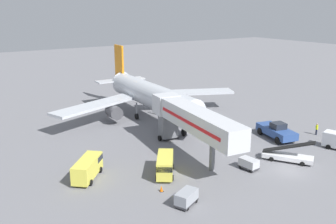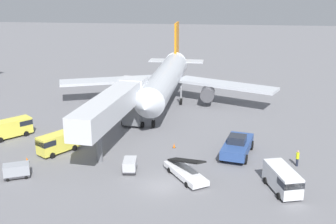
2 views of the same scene
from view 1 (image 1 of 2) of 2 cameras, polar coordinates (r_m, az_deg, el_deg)
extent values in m
plane|color=slate|center=(48.34, 18.14, -8.56)|extent=(300.00, 300.00, 0.00)
cylinder|color=silver|center=(64.94, -2.39, 2.51)|extent=(5.33, 26.04, 4.22)
cone|color=silver|center=(53.09, 5.10, -0.60)|extent=(4.26, 3.24, 4.13)
cone|color=silver|center=(78.40, -7.77, 4.94)|extent=(4.21, 4.94, 4.00)
cube|color=orange|center=(76.68, -7.52, 7.66)|extent=(0.52, 3.76, 6.74)
cube|color=silver|center=(78.00, -5.62, 5.11)|extent=(5.17, 2.94, 0.24)
cube|color=silver|center=(76.03, -9.07, 4.70)|extent=(5.17, 2.94, 0.24)
cube|color=silver|center=(72.04, 3.40, 3.06)|extent=(16.67, 10.29, 0.44)
cube|color=silver|center=(63.56, -11.04, 1.04)|extent=(16.91, 9.08, 0.44)
cylinder|color=#4C4C51|center=(70.07, 1.91, 1.55)|extent=(2.32, 2.96, 2.20)
cylinder|color=#4C4C51|center=(64.02, -8.31, 0.00)|extent=(2.32, 2.96, 2.20)
cylinder|color=gray|center=(57.27, 2.47, -1.97)|extent=(0.28, 0.28, 2.53)
cylinder|color=black|center=(57.67, 2.46, -3.16)|extent=(0.40, 1.11, 1.10)
cylinder|color=gray|center=(68.02, -1.20, 0.94)|extent=(0.28, 0.28, 2.53)
cylinder|color=black|center=(68.36, -1.19, -0.09)|extent=(0.40, 1.11, 1.10)
cylinder|color=gray|center=(65.84, -4.86, 0.38)|extent=(0.28, 0.28, 2.53)
cylinder|color=black|center=(66.19, -4.84, -0.68)|extent=(0.40, 1.11, 1.10)
cube|color=silver|center=(47.31, 4.68, -1.33)|extent=(5.19, 17.67, 2.70)
cube|color=red|center=(46.58, 3.07, -1.58)|extent=(1.90, 14.52, 0.44)
cube|color=silver|center=(55.20, -0.24, 1.24)|extent=(3.78, 3.22, 2.84)
cube|color=#232833|center=(56.27, -0.81, 1.78)|extent=(3.30, 0.66, 0.90)
cube|color=slate|center=(55.57, 0.04, -2.07)|extent=(2.76, 2.11, 3.65)
cylinder|color=black|center=(55.59, -1.29, -4.06)|extent=(0.40, 0.83, 0.80)
cylinder|color=black|center=(56.77, 1.33, -3.63)|extent=(0.40, 0.83, 0.80)
cylinder|color=slate|center=(45.66, 6.82, -6.54)|extent=(0.70, 0.70, 4.05)
cube|color=#2D4C8E|center=(58.84, 16.32, -2.86)|extent=(4.24, 7.35, 1.10)
cube|color=#232833|center=(58.28, 16.60, -2.03)|extent=(2.30, 2.19, 0.90)
cylinder|color=black|center=(58.15, 18.64, -3.85)|extent=(0.63, 1.16, 1.10)
cylinder|color=black|center=(56.57, 16.54, -4.22)|extent=(0.63, 1.16, 1.10)
cylinder|color=black|center=(61.47, 16.04, -2.57)|extent=(0.63, 1.16, 1.10)
cylinder|color=black|center=(59.97, 13.99, -2.88)|extent=(0.63, 1.16, 1.10)
cube|color=white|center=(50.92, 17.91, -6.58)|extent=(5.09, 6.37, 0.55)
cube|color=black|center=(50.42, 18.05, -5.10)|extent=(4.38, 5.92, 2.21)
cylinder|color=black|center=(51.78, 20.10, -6.73)|extent=(0.51, 0.62, 0.60)
cylinder|color=black|center=(50.07, 19.94, -7.50)|extent=(0.51, 0.62, 0.60)
cylinder|color=black|center=(52.04, 15.92, -6.24)|extent=(0.51, 0.62, 0.60)
cylinder|color=black|center=(50.34, 15.61, -6.98)|extent=(0.51, 0.62, 0.60)
cube|color=#E5DB4C|center=(44.58, -12.28, -8.38)|extent=(5.12, 5.42, 2.05)
cube|color=#1E232D|center=(46.02, -11.50, -6.93)|extent=(2.63, 2.62, 0.66)
cylinder|color=black|center=(46.75, -12.55, -8.53)|extent=(0.71, 0.74, 0.68)
cylinder|color=black|center=(46.15, -10.39, -8.73)|extent=(0.71, 0.74, 0.68)
cylinder|color=black|center=(43.87, -14.14, -10.33)|extent=(0.71, 0.74, 0.68)
cylinder|color=black|center=(43.24, -11.84, -10.58)|extent=(0.71, 0.74, 0.68)
cube|color=#E5DB4C|center=(44.41, -0.45, -8.07)|extent=(4.42, 5.21, 2.08)
cube|color=#1E232D|center=(42.65, -0.54, -8.45)|extent=(2.46, 2.40, 0.66)
cylinder|color=black|center=(43.38, 0.65, -10.12)|extent=(0.66, 0.75, 0.68)
cylinder|color=black|center=(43.45, -1.71, -10.08)|extent=(0.66, 0.75, 0.68)
cylinder|color=black|center=(46.23, 0.73, -8.41)|extent=(0.66, 0.75, 0.68)
cylinder|color=black|center=(46.29, -1.47, -8.38)|extent=(0.66, 0.75, 0.68)
cylinder|color=black|center=(58.84, 24.01, -4.41)|extent=(0.53, 0.75, 0.68)
cylinder|color=black|center=(57.12, 23.45, -4.94)|extent=(0.53, 0.75, 0.68)
cube|color=#38383D|center=(47.32, 12.27, -8.27)|extent=(1.56, 2.42, 0.22)
cube|color=silver|center=(47.08, 12.32, -7.60)|extent=(1.56, 2.42, 0.98)
cylinder|color=black|center=(47.38, 11.02, -8.30)|extent=(0.15, 0.37, 0.36)
cylinder|color=black|center=(48.27, 12.00, -7.89)|extent=(0.15, 0.37, 0.36)
cylinder|color=black|center=(46.46, 12.54, -8.90)|extent=(0.15, 0.37, 0.36)
cylinder|color=black|center=(47.37, 13.51, -8.47)|extent=(0.15, 0.37, 0.36)
cube|color=#38383D|center=(38.63, 2.83, -13.72)|extent=(2.96, 2.38, 0.22)
cube|color=#999EA5|center=(38.30, 2.85, -12.85)|extent=(2.96, 2.38, 1.12)
cylinder|color=black|center=(39.65, 2.65, -13.06)|extent=(0.38, 0.26, 0.36)
cylinder|color=black|center=(39.11, 4.36, -13.53)|extent=(0.38, 0.26, 0.36)
cylinder|color=black|center=(38.28, 1.26, -14.19)|extent=(0.38, 0.26, 0.36)
cylinder|color=black|center=(37.72, 3.02, -14.70)|extent=(0.38, 0.26, 0.36)
cylinder|color=#1E2333|center=(62.61, 21.85, -2.88)|extent=(0.30, 0.30, 0.89)
cylinder|color=#D8EA19|center=(62.38, 21.93, -2.18)|extent=(0.40, 0.40, 0.71)
sphere|color=tan|center=(62.23, 21.97, -1.75)|extent=(0.24, 0.24, 0.24)
cube|color=black|center=(54.87, 9.87, -5.00)|extent=(0.36, 0.36, 0.03)
cone|color=orange|center=(54.78, 9.88, -4.74)|extent=(0.30, 0.30, 0.52)
cube|color=black|center=(41.26, -1.02, -12.08)|extent=(0.43, 0.43, 0.03)
cone|color=orange|center=(41.11, -1.02, -11.67)|extent=(0.36, 0.36, 0.63)
camera|label=2|loc=(42.15, 75.05, 5.57)|focal=46.71mm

